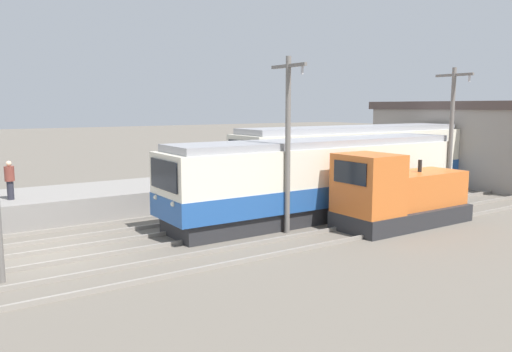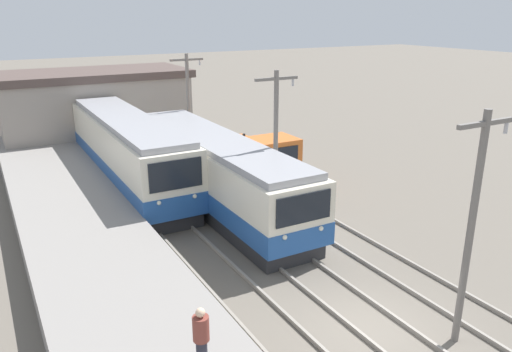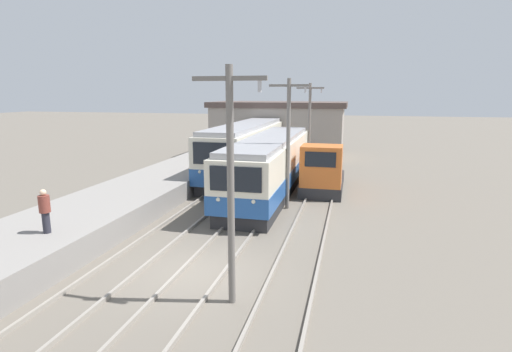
{
  "view_description": "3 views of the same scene",
  "coord_description": "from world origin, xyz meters",
  "views": [
    {
      "loc": [
        16.55,
        -2.98,
        4.8
      ],
      "look_at": [
        -0.84,
        8.49,
        1.88
      ],
      "focal_mm": 35.0,
      "sensor_mm": 36.0,
      "label": 1
    },
    {
      "loc": [
        -9.09,
        -9.26,
        8.85
      ],
      "look_at": [
        1.33,
        9.29,
        1.84
      ],
      "focal_mm": 35.0,
      "sensor_mm": 36.0,
      "label": 2
    },
    {
      "loc": [
        4.84,
        -11.63,
        5.89
      ],
      "look_at": [
        -0.18,
        9.1,
        1.45
      ],
      "focal_mm": 28.0,
      "sensor_mm": 36.0,
      "label": 3
    }
  ],
  "objects": [
    {
      "name": "catenary_mast_mid",
      "position": [
        1.71,
        8.23,
        3.62
      ],
      "size": [
        2.0,
        0.2,
        6.61
      ],
      "color": "slate",
      "rests_on": "ground"
    },
    {
      "name": "catenary_mast_near",
      "position": [
        1.71,
        -1.58,
        3.62
      ],
      "size": [
        2.0,
        0.2,
        6.61
      ],
      "color": "slate",
      "rests_on": "ground"
    },
    {
      "name": "station_building",
      "position": [
        -2.06,
        26.0,
        2.57
      ],
      "size": [
        12.6,
        6.3,
        5.09
      ],
      "color": "gray",
      "rests_on": "ground"
    },
    {
      "name": "catenary_mast_far",
      "position": [
        1.71,
        18.04,
        3.62
      ],
      "size": [
        2.0,
        0.2,
        6.61
      ],
      "color": "slate",
      "rests_on": "ground"
    },
    {
      "name": "ground_plane",
      "position": [
        0.0,
        0.0,
        0.0
      ],
      "size": [
        200.0,
        200.0,
        0.0
      ],
      "primitive_type": "plane",
      "color": "#665E54"
    },
    {
      "name": "person_on_platform",
      "position": [
        -5.5,
        -0.34,
        1.9
      ],
      "size": [
        0.38,
        0.38,
        1.58
      ],
      "color": "#282833",
      "rests_on": "platform_left"
    },
    {
      "name": "track_right",
      "position": [
        3.2,
        0.0,
        0.07
      ],
      "size": [
        1.54,
        60.0,
        0.14
      ],
      "color": "gray",
      "rests_on": "ground"
    },
    {
      "name": "track_center",
      "position": [
        0.2,
        0.0,
        0.07
      ],
      "size": [
        1.54,
        60.0,
        0.14
      ],
      "color": "gray",
      "rests_on": "ground"
    },
    {
      "name": "shunting_locomotive",
      "position": [
        3.2,
        12.66,
        1.21
      ],
      "size": [
        2.4,
        6.02,
        3.0
      ],
      "color": "#28282B",
      "rests_on": "ground"
    },
    {
      "name": "commuter_train_center",
      "position": [
        0.2,
        11.17,
        1.59
      ],
      "size": [
        2.84,
        14.66,
        3.4
      ],
      "color": "#28282B",
      "rests_on": "ground"
    },
    {
      "name": "commuter_train_left",
      "position": [
        -2.6,
        15.93,
        1.74
      ],
      "size": [
        2.84,
        14.24,
        3.76
      ],
      "color": "#28282B",
      "rests_on": "ground"
    }
  ]
}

